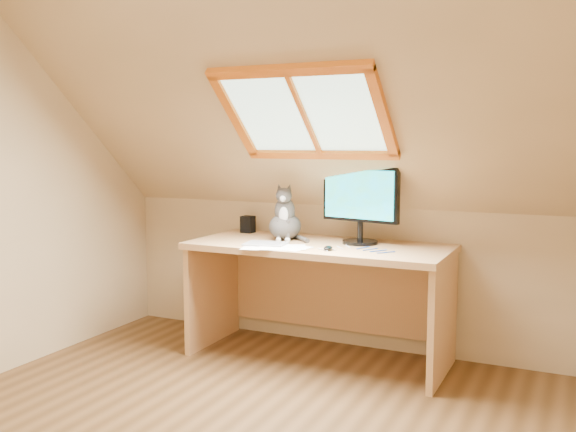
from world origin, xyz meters
The scene contains 9 objects.
room_shell centered at (0.00, -0.09, 1.43)m, with size 3.52×3.52×2.41m.
desk centered at (-0.05, 1.45, 0.55)m, with size 1.72×0.75×0.78m.
monitor centered at (0.20, 1.49, 1.08)m, with size 0.55×0.23×0.51m.
cat centered at (-0.32, 1.44, 0.92)m, with size 0.28×0.31×0.39m.
desk_speaker centered at (-0.72, 1.63, 0.84)m, with size 0.09×0.09×0.12m, color black.
graphics_tablet centered at (-0.34, 1.19, 0.79)m, with size 0.27×0.19×0.01m, color #B2B2B7.
mouse centered at (0.10, 1.16, 0.80)m, with size 0.05×0.09×0.03m, color black.
papers centered at (-0.23, 1.12, 0.79)m, with size 0.35×0.30×0.01m.
cables centered at (0.27, 1.26, 0.79)m, with size 0.51×0.26×0.01m.
Camera 1 is at (1.56, -2.49, 1.46)m, focal length 40.00 mm.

